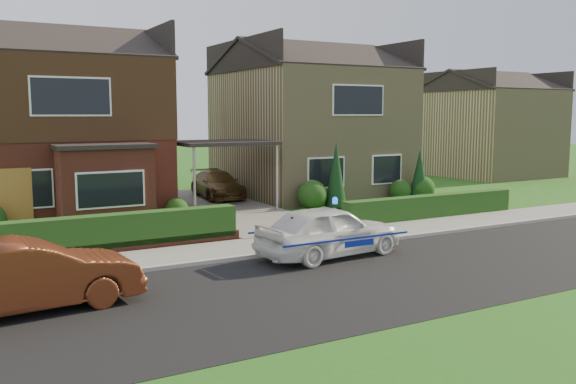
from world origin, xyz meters
TOP-DOWN VIEW (x-y plane):
  - ground at (0.00, 0.00)m, footprint 120.00×120.00m
  - road at (0.00, 0.00)m, footprint 60.00×6.00m
  - kerb at (0.00, 3.05)m, footprint 60.00×0.16m
  - sidewalk at (0.00, 4.10)m, footprint 60.00×2.00m
  - driveway at (0.00, 11.00)m, footprint 3.80×12.00m
  - house_left at (-5.78, 13.90)m, footprint 7.50×9.53m
  - house_right at (5.80, 13.99)m, footprint 7.50×8.06m
  - carport_link at (0.00, 10.95)m, footprint 3.80×3.00m
  - dwarf_wall at (-5.80, 5.30)m, footprint 7.70×0.25m
  - hedge_left at (-5.80, 5.45)m, footprint 7.50×0.55m
  - hedge_right at (5.80, 5.35)m, footprint 7.50×0.55m
  - shrub_left_mid at (-4.00, 9.30)m, footprint 1.32×1.32m
  - shrub_left_near at (-2.40, 9.60)m, footprint 0.84×0.84m
  - shrub_right_near at (3.20, 9.40)m, footprint 1.20×1.20m
  - shrub_right_mid at (7.80, 9.50)m, footprint 0.96×0.96m
  - shrub_right_far at (8.80, 9.20)m, footprint 1.08×1.08m
  - conifer_a at (4.20, 9.20)m, footprint 0.90×0.90m
  - conifer_b at (8.60, 9.20)m, footprint 0.90×0.90m
  - neighbour_right at (20.00, 16.00)m, footprint 6.50×7.00m
  - police_car at (-0.65, 2.21)m, footprint 3.80×4.28m
  - driveway_car at (0.93, 13.84)m, footprint 1.97×4.15m
  - street_car at (-8.25, 1.20)m, footprint 1.84×4.38m
  - potted_plant_a at (-7.15, 6.00)m, footprint 0.45×0.36m
  - potted_plant_b at (-5.07, 6.00)m, footprint 0.47×0.46m
  - potted_plant_c at (-2.50, 6.66)m, footprint 0.56×0.56m

SIDE VIEW (x-z plane):
  - ground at x=0.00m, z-range 0.00..0.00m
  - road at x=0.00m, z-range -0.01..0.01m
  - hedge_left at x=-5.80m, z-range -0.45..0.45m
  - hedge_right at x=5.80m, z-range -0.40..0.40m
  - sidewalk at x=0.00m, z-range 0.00..0.10m
  - kerb at x=0.00m, z-range 0.00..0.12m
  - driveway at x=0.00m, z-range 0.00..0.12m
  - dwarf_wall at x=-5.80m, z-range 0.00..0.36m
  - potted_plant_b at x=-5.07m, z-range 0.00..0.66m
  - potted_plant_a at x=-7.15m, z-range 0.00..0.74m
  - potted_plant_c at x=-2.50m, z-range 0.00..0.83m
  - shrub_left_near at x=-2.40m, z-range 0.00..0.84m
  - shrub_right_mid at x=7.80m, z-range 0.00..0.96m
  - shrub_right_far at x=8.80m, z-range 0.00..1.08m
  - shrub_right_near at x=3.20m, z-range 0.00..1.20m
  - shrub_left_mid at x=-4.00m, z-range 0.00..1.32m
  - street_car at x=-8.25m, z-range 0.00..1.41m
  - police_car at x=-0.65m, z-range -0.08..1.49m
  - driveway_car at x=0.93m, z-range 0.12..1.29m
  - conifer_b at x=8.60m, z-range 0.00..2.20m
  - conifer_a at x=4.20m, z-range 0.00..2.60m
  - neighbour_right at x=20.00m, z-range 0.00..5.20m
  - carport_link at x=0.00m, z-range 1.27..4.04m
  - house_right at x=5.80m, z-range 0.04..7.29m
  - house_left at x=-5.78m, z-range 0.19..7.44m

